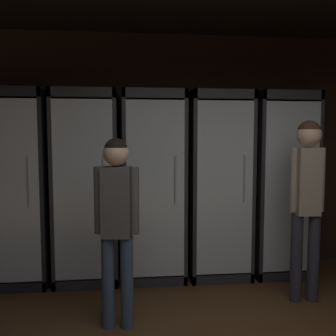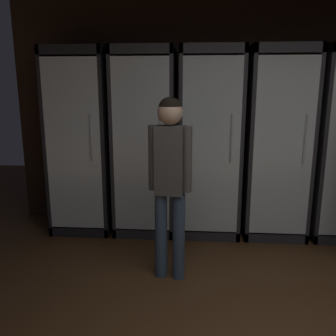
{
  "view_description": "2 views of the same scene",
  "coord_description": "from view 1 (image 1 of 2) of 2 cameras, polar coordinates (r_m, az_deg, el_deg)",
  "views": [
    {
      "loc": [
        -0.89,
        -1.36,
        1.58
      ],
      "look_at": [
        -0.51,
        2.33,
        1.27
      ],
      "focal_mm": 38.73,
      "sensor_mm": 36.0,
      "label": 1
    },
    {
      "loc": [
        -0.81,
        -1.25,
        1.63
      ],
      "look_at": [
        -1.1,
        2.57,
        0.77
      ],
      "focal_mm": 37.2,
      "sensor_mm": 36.0,
      "label": 2
    }
  ],
  "objects": [
    {
      "name": "cooler_left",
      "position": [
        4.13,
        -12.54,
        -3.01
      ],
      "size": [
        0.68,
        0.67,
        2.08
      ],
      "color": "#2B2B30",
      "rests_on": "ground"
    },
    {
      "name": "cooler_center",
      "position": [
        4.11,
        -2.31,
        -3.05
      ],
      "size": [
        0.68,
        0.67,
        2.08
      ],
      "color": "#2B2B30",
      "rests_on": "ground"
    },
    {
      "name": "cooler_right",
      "position": [
        4.22,
        7.7,
        -2.84
      ],
      "size": [
        0.68,
        0.67,
        2.08
      ],
      "color": "#2B2B30",
      "rests_on": "ground"
    },
    {
      "name": "shopper_far",
      "position": [
        3.68,
        21.05,
        -3.3
      ],
      "size": [
        0.33,
        0.23,
        1.74
      ],
      "color": "#2D2D38",
      "rests_on": "ground"
    },
    {
      "name": "cooler_far_left",
      "position": [
        4.28,
        -22.34,
        -3.09
      ],
      "size": [
        0.68,
        0.67,
        2.08
      ],
      "color": "black",
      "rests_on": "ground"
    },
    {
      "name": "cooler_far_right",
      "position": [
        4.45,
        16.92,
        -2.55
      ],
      "size": [
        0.68,
        0.67,
        2.08
      ],
      "color": "#2B2B30",
      "rests_on": "ground"
    },
    {
      "name": "shopper_near",
      "position": [
        3.0,
        -8.09,
        -6.82
      ],
      "size": [
        0.37,
        0.21,
        1.58
      ],
      "color": "#384C66",
      "rests_on": "ground"
    },
    {
      "name": "wall_back",
      "position": [
        4.48,
        5.56,
        2.49
      ],
      "size": [
        6.0,
        0.06,
        2.8
      ],
      "primitive_type": "cube",
      "color": "black",
      "rests_on": "ground"
    }
  ]
}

